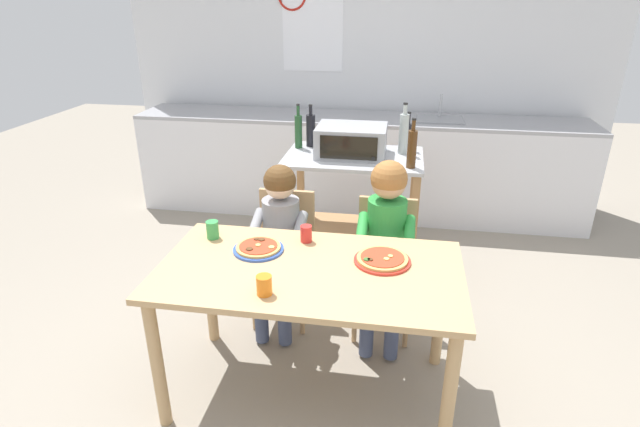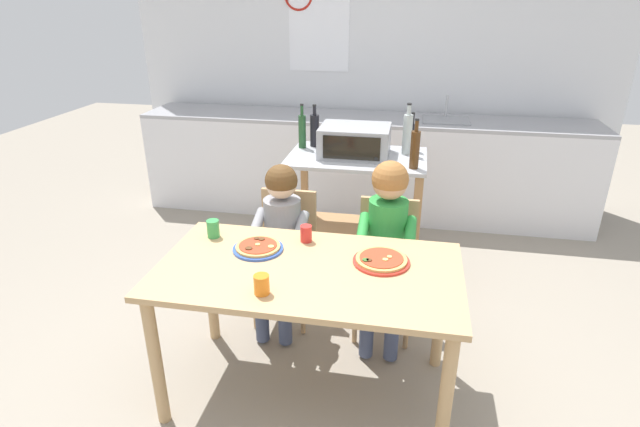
{
  "view_description": "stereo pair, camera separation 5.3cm",
  "coord_description": "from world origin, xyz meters",
  "px_view_note": "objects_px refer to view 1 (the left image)",
  "views": [
    {
      "loc": [
        0.39,
        -2.03,
        1.92
      ],
      "look_at": [
        0.0,
        0.3,
        0.89
      ],
      "focal_mm": 28.28,
      "sensor_mm": 36.0,
      "label": 1
    },
    {
      "loc": [
        0.44,
        -2.02,
        1.92
      ],
      "look_at": [
        0.0,
        0.3,
        0.89
      ],
      "focal_mm": 28.28,
      "sensor_mm": 36.0,
      "label": 2
    }
  ],
  "objects_px": {
    "kitchen_island_cart": "(353,196)",
    "bottle_brown_beer": "(298,131)",
    "bottle_dark_olive_oil": "(311,130)",
    "drinking_cup_orange": "(264,285)",
    "pizza_plate_blue_rimmed": "(258,248)",
    "drinking_cup_red": "(306,234)",
    "toaster_oven": "(351,141)",
    "bottle_squat_spirits": "(404,133)",
    "child_in_green_shirt": "(386,231)",
    "pizza_plate_red_rimmed": "(382,260)",
    "dining_chair_right": "(385,257)",
    "drinking_cup_green": "(213,230)",
    "child_in_grey_shirt": "(279,230)",
    "dining_table": "(310,286)",
    "bottle_clear_vinegar": "(412,148)",
    "bottle_slim_sauce": "(408,136)",
    "dining_chair_left": "(284,247)"
  },
  "relations": [
    {
      "from": "bottle_dark_olive_oil",
      "to": "drinking_cup_orange",
      "type": "bearing_deg",
      "value": -86.06
    },
    {
      "from": "drinking_cup_green",
      "to": "drinking_cup_orange",
      "type": "relative_size",
      "value": 1.08
    },
    {
      "from": "bottle_dark_olive_oil",
      "to": "drinking_cup_green",
      "type": "height_order",
      "value": "bottle_dark_olive_oil"
    },
    {
      "from": "bottle_dark_olive_oil",
      "to": "bottle_clear_vinegar",
      "type": "relative_size",
      "value": 0.95
    },
    {
      "from": "bottle_slim_sauce",
      "to": "bottle_brown_beer",
      "type": "distance_m",
      "value": 0.78
    },
    {
      "from": "bottle_dark_olive_oil",
      "to": "drinking_cup_orange",
      "type": "height_order",
      "value": "bottle_dark_olive_oil"
    },
    {
      "from": "child_in_green_shirt",
      "to": "bottle_squat_spirits",
      "type": "bearing_deg",
      "value": 85.95
    },
    {
      "from": "drinking_cup_orange",
      "to": "child_in_green_shirt",
      "type": "bearing_deg",
      "value": 58.27
    },
    {
      "from": "dining_chair_right",
      "to": "drinking_cup_orange",
      "type": "relative_size",
      "value": 9.25
    },
    {
      "from": "kitchen_island_cart",
      "to": "dining_chair_left",
      "type": "height_order",
      "value": "kitchen_island_cart"
    },
    {
      "from": "drinking_cup_green",
      "to": "bottle_squat_spirits",
      "type": "bearing_deg",
      "value": 51.48
    },
    {
      "from": "bottle_squat_spirits",
      "to": "drinking_cup_red",
      "type": "relative_size",
      "value": 4.05
    },
    {
      "from": "kitchen_island_cart",
      "to": "dining_table",
      "type": "distance_m",
      "value": 1.32
    },
    {
      "from": "dining_table",
      "to": "pizza_plate_blue_rimmed",
      "type": "height_order",
      "value": "pizza_plate_blue_rimmed"
    },
    {
      "from": "kitchen_island_cart",
      "to": "child_in_green_shirt",
      "type": "bearing_deg",
      "value": -71.31
    },
    {
      "from": "kitchen_island_cart",
      "to": "pizza_plate_red_rimmed",
      "type": "height_order",
      "value": "kitchen_island_cart"
    },
    {
      "from": "toaster_oven",
      "to": "bottle_squat_spirits",
      "type": "bearing_deg",
      "value": 15.55
    },
    {
      "from": "pizza_plate_blue_rimmed",
      "to": "drinking_cup_red",
      "type": "bearing_deg",
      "value": 32.67
    },
    {
      "from": "bottle_dark_olive_oil",
      "to": "toaster_oven",
      "type": "bearing_deg",
      "value": -29.1
    },
    {
      "from": "child_in_grey_shirt",
      "to": "pizza_plate_red_rimmed",
      "type": "bearing_deg",
      "value": -35.04
    },
    {
      "from": "child_in_green_shirt",
      "to": "pizza_plate_red_rimmed",
      "type": "bearing_deg",
      "value": -90.03
    },
    {
      "from": "bottle_squat_spirits",
      "to": "drinking_cup_red",
      "type": "bearing_deg",
      "value": -111.83
    },
    {
      "from": "dining_chair_left",
      "to": "drinking_cup_green",
      "type": "relative_size",
      "value": 8.56
    },
    {
      "from": "drinking_cup_green",
      "to": "child_in_grey_shirt",
      "type": "bearing_deg",
      "value": 49.25
    },
    {
      "from": "pizza_plate_red_rimmed",
      "to": "drinking_cup_red",
      "type": "relative_size",
      "value": 3.13
    },
    {
      "from": "kitchen_island_cart",
      "to": "child_in_grey_shirt",
      "type": "distance_m",
      "value": 0.85
    },
    {
      "from": "toaster_oven",
      "to": "bottle_slim_sauce",
      "type": "height_order",
      "value": "bottle_slim_sauce"
    },
    {
      "from": "child_in_green_shirt",
      "to": "kitchen_island_cart",
      "type": "bearing_deg",
      "value": 108.69
    },
    {
      "from": "dining_chair_left",
      "to": "child_in_grey_shirt",
      "type": "distance_m",
      "value": 0.21
    },
    {
      "from": "child_in_grey_shirt",
      "to": "drinking_cup_green",
      "type": "xyz_separation_m",
      "value": [
        -0.28,
        -0.32,
        0.13
      ]
    },
    {
      "from": "kitchen_island_cart",
      "to": "bottle_brown_beer",
      "type": "relative_size",
      "value": 2.98
    },
    {
      "from": "bottle_dark_olive_oil",
      "to": "bottle_brown_beer",
      "type": "xyz_separation_m",
      "value": [
        -0.08,
        -0.06,
        0.0
      ]
    },
    {
      "from": "child_in_grey_shirt",
      "to": "pizza_plate_blue_rimmed",
      "type": "relative_size",
      "value": 3.98
    },
    {
      "from": "kitchen_island_cart",
      "to": "pizza_plate_blue_rimmed",
      "type": "distance_m",
      "value": 1.25
    },
    {
      "from": "child_in_grey_shirt",
      "to": "child_in_green_shirt",
      "type": "bearing_deg",
      "value": -1.66
    },
    {
      "from": "bottle_slim_sauce",
      "to": "dining_chair_left",
      "type": "distance_m",
      "value": 1.23
    },
    {
      "from": "dining_chair_right",
      "to": "pizza_plate_blue_rimmed",
      "type": "xyz_separation_m",
      "value": [
        -0.62,
        -0.51,
        0.27
      ]
    },
    {
      "from": "dining_chair_left",
      "to": "kitchen_island_cart",
      "type": "bearing_deg",
      "value": 61.58
    },
    {
      "from": "bottle_slim_sauce",
      "to": "bottle_squat_spirits",
      "type": "distance_m",
      "value": 0.11
    },
    {
      "from": "kitchen_island_cart",
      "to": "drinking_cup_red",
      "type": "height_order",
      "value": "kitchen_island_cart"
    },
    {
      "from": "bottle_brown_beer",
      "to": "child_in_grey_shirt",
      "type": "height_order",
      "value": "bottle_brown_beer"
    },
    {
      "from": "kitchen_island_cart",
      "to": "bottle_squat_spirits",
      "type": "relative_size",
      "value": 2.68
    },
    {
      "from": "bottle_squat_spirits",
      "to": "bottle_clear_vinegar",
      "type": "relative_size",
      "value": 1.1
    },
    {
      "from": "kitchen_island_cart",
      "to": "dining_chair_right",
      "type": "height_order",
      "value": "kitchen_island_cart"
    },
    {
      "from": "dining_chair_right",
      "to": "drinking_cup_red",
      "type": "bearing_deg",
      "value": -136.97
    },
    {
      "from": "bottle_clear_vinegar",
      "to": "dining_chair_right",
      "type": "distance_m",
      "value": 0.73
    },
    {
      "from": "child_in_grey_shirt",
      "to": "drinking_cup_green",
      "type": "height_order",
      "value": "child_in_grey_shirt"
    },
    {
      "from": "bottle_squat_spirits",
      "to": "pizza_plate_blue_rimmed",
      "type": "height_order",
      "value": "bottle_squat_spirits"
    },
    {
      "from": "kitchen_island_cart",
      "to": "bottle_slim_sauce",
      "type": "xyz_separation_m",
      "value": [
        0.36,
        0.21,
        0.4
      ]
    },
    {
      "from": "bottle_dark_olive_oil",
      "to": "bottle_squat_spirits",
      "type": "height_order",
      "value": "bottle_squat_spirits"
    }
  ]
}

